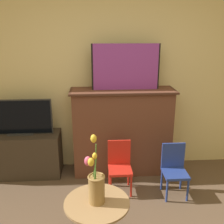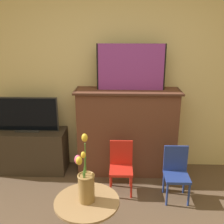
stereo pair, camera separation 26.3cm
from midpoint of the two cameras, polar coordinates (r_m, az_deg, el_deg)
The scene contains 9 objects.
wall_back at distance 3.50m, azimuth 3.12°, elevation 8.99°, with size 8.00×0.06×2.70m.
fireplace_mantel at distance 3.48m, azimuth 5.43°, elevation -4.16°, with size 1.33×0.43×1.14m.
painting at distance 3.28m, azimuth 6.48°, elevation 9.66°, with size 0.85×0.03×0.56m.
tv_stand at distance 3.74m, azimuth -15.47°, elevation -8.12°, with size 0.98×0.39×0.58m.
tv_monitor at distance 3.56m, azimuth -16.11°, elevation -0.64°, with size 0.83×0.12×0.46m.
chair_red at distance 3.18m, azimuth 4.41°, elevation -11.33°, with size 0.27×0.27×0.61m.
chair_blue at distance 3.16m, azimuth 16.18°, elevation -12.20°, with size 0.27×0.27×0.61m.
side_table at distance 2.35m, azimuth -1.92°, elevation -22.54°, with size 0.53×0.53×0.54m.
vase_tulips at distance 2.15m, azimuth -2.15°, elevation -15.28°, with size 0.16×0.22×0.54m.
Camera 2 is at (0.06, -1.33, 1.87)m, focal length 42.00 mm.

